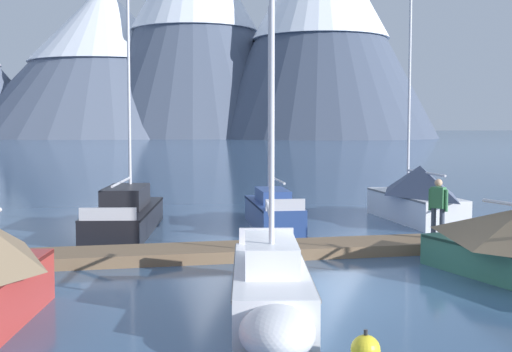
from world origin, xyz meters
TOP-DOWN VIEW (x-y plane):
  - ground_plane at (0.00, 0.00)m, footprint 700.00×700.00m
  - mountain_shoulder_ridge at (5.39, 187.12)m, footprint 78.56×78.56m
  - mountain_east_summit at (29.35, 177.16)m, footprint 65.39×65.39m
  - mountain_rear_spur at (59.19, 157.56)m, footprint 61.13×61.13m
  - dock at (0.00, 4.00)m, footprint 22.63×3.03m
  - sailboat_mid_dock_port at (-3.46, 9.60)m, footprint 3.33×7.54m
  - sailboat_mid_dock_starboard at (-1.79, -1.56)m, footprint 2.77×6.29m
  - sailboat_far_berth at (1.45, 9.30)m, footprint 2.05×5.98m
  - sailboat_end_of_dock at (6.82, 9.09)m, footprint 2.20×6.47m
  - person_on_dock at (4.71, 3.73)m, footprint 0.39×0.51m
  - mooring_buoy_channel_marker at (-1.21, -4.45)m, footprint 0.44×0.44m

SIDE VIEW (x-z plane):
  - ground_plane at x=0.00m, z-range 0.00..0.00m
  - dock at x=0.00m, z-range -0.01..0.29m
  - mooring_buoy_channel_marker at x=-1.21m, z-range -0.04..0.48m
  - sailboat_far_berth at x=1.45m, z-range -3.25..4.37m
  - sailboat_mid_dock_starboard at x=-1.79m, z-range -3.76..4.89m
  - sailboat_mid_dock_port at x=-3.46m, z-range -3.30..4.45m
  - sailboat_end_of_dock at x=6.82m, z-range -3.26..5.20m
  - person_on_dock at x=4.71m, z-range 0.42..2.11m
  - mountain_shoulder_ridge at x=5.39m, z-range 1.32..43.82m
  - mountain_rear_spur at x=59.19m, z-range 2.03..59.83m
  - mountain_east_summit at x=29.35m, z-range 1.88..61.87m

